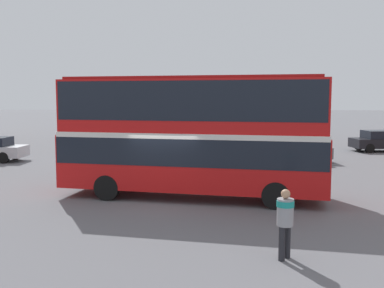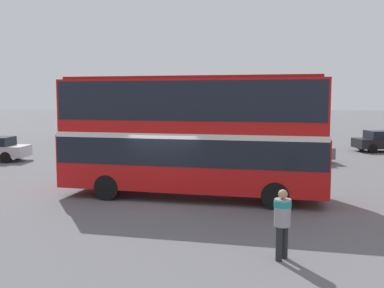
{
  "view_description": "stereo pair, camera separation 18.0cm",
  "coord_description": "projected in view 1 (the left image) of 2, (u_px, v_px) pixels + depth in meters",
  "views": [
    {
      "loc": [
        1.9,
        -16.38,
        3.86
      ],
      "look_at": [
        1.01,
        0.63,
        2.08
      ],
      "focal_mm": 42.0,
      "sensor_mm": 36.0,
      "label": 1
    },
    {
      "loc": [
        2.08,
        -16.37,
        3.86
      ],
      "look_at": [
        1.01,
        0.63,
        2.08
      ],
      "focal_mm": 42.0,
      "sensor_mm": 36.0,
      "label": 2
    }
  ],
  "objects": [
    {
      "name": "parked_car_kerb_near",
      "position": [
        291.0,
        150.0,
        26.66
      ],
      "size": [
        4.76,
        2.4,
        1.51
      ],
      "rotation": [
        0.0,
        0.0,
        3.27
      ],
      "color": "slate",
      "rests_on": "ground_plane"
    },
    {
      "name": "parked_car_kerb_far",
      "position": [
        381.0,
        141.0,
        32.05
      ],
      "size": [
        4.37,
        2.4,
        1.5
      ],
      "rotation": [
        0.0,
        0.0,
        0.13
      ],
      "color": "black",
      "rests_on": "ground_plane"
    },
    {
      "name": "double_decker_bus",
      "position": [
        192.0,
        130.0,
        17.07
      ],
      "size": [
        10.34,
        4.21,
        4.62
      ],
      "rotation": [
        0.0,
        0.0,
        -0.17
      ],
      "color": "red",
      "rests_on": "ground_plane"
    },
    {
      "name": "ground_plane",
      "position": [
        164.0,
        201.0,
        16.77
      ],
      "size": [
        240.0,
        240.0,
        0.0
      ],
      "primitive_type": "plane",
      "color": "slate"
    },
    {
      "name": "pedestrian_foreground",
      "position": [
        285.0,
        217.0,
        10.63
      ],
      "size": [
        0.59,
        0.59,
        1.7
      ],
      "rotation": [
        0.0,
        0.0,
        2.47
      ],
      "color": "#232328",
      "rests_on": "ground_plane"
    }
  ]
}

